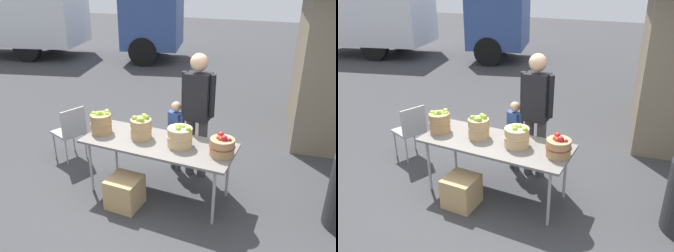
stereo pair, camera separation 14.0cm
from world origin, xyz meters
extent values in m
plane|color=#38383A|center=(0.00, 0.00, 0.00)|extent=(40.00, 40.00, 0.00)
cube|color=slate|center=(0.00, 0.00, 0.73)|extent=(1.90, 0.76, 0.03)
cylinder|color=#99999E|center=(-0.83, -0.30, 0.36)|extent=(0.04, 0.04, 0.72)
cylinder|color=#99999E|center=(0.83, -0.30, 0.36)|extent=(0.04, 0.04, 0.72)
cylinder|color=#99999E|center=(-0.83, 0.30, 0.36)|extent=(0.04, 0.04, 0.72)
cylinder|color=#99999E|center=(0.83, 0.30, 0.36)|extent=(0.04, 0.04, 0.72)
cylinder|color=#A87F51|center=(-0.80, -0.04, 0.88)|extent=(0.27, 0.27, 0.25)
torus|color=#A87F51|center=(-0.80, -0.04, 0.89)|extent=(0.29, 0.29, 0.01)
sphere|color=#8CB738|center=(-0.83, -0.06, 1.00)|extent=(0.08, 0.08, 0.08)
sphere|color=#7AA833|center=(-0.76, 0.05, 1.02)|extent=(0.07, 0.07, 0.07)
sphere|color=#9EC647|center=(-0.73, 0.01, 1.00)|extent=(0.07, 0.07, 0.07)
sphere|color=#8CB738|center=(-0.91, -0.04, 1.00)|extent=(0.07, 0.07, 0.07)
sphere|color=#9EC647|center=(-0.75, 0.03, 1.03)|extent=(0.07, 0.07, 0.07)
sphere|color=#8CB738|center=(-0.79, -0.04, 1.01)|extent=(0.07, 0.07, 0.07)
sphere|color=#7AA833|center=(-0.80, -0.04, 1.02)|extent=(0.07, 0.07, 0.07)
cylinder|color=tan|center=(-0.25, 0.03, 0.88)|extent=(0.27, 0.27, 0.25)
torus|color=tan|center=(-0.25, 0.03, 0.89)|extent=(0.29, 0.29, 0.01)
sphere|color=#9EC647|center=(-0.25, 0.11, 1.02)|extent=(0.07, 0.07, 0.07)
sphere|color=#7AA833|center=(-0.25, 0.02, 1.00)|extent=(0.07, 0.07, 0.07)
sphere|color=#8CB738|center=(-0.21, -0.02, 1.02)|extent=(0.07, 0.07, 0.07)
sphere|color=#7AA833|center=(-0.25, -0.02, 1.01)|extent=(0.07, 0.07, 0.07)
sphere|color=#7AA833|center=(-0.33, 0.01, 1.01)|extent=(0.08, 0.08, 0.08)
sphere|color=#7AA833|center=(-0.19, 0.08, 1.02)|extent=(0.07, 0.07, 0.07)
cylinder|color=tan|center=(0.28, 0.02, 0.87)|extent=(0.30, 0.30, 0.23)
torus|color=tan|center=(0.28, 0.02, 0.88)|extent=(0.32, 0.32, 0.01)
sphere|color=#7AA833|center=(0.25, 0.05, 0.98)|extent=(0.08, 0.08, 0.08)
sphere|color=#7AA833|center=(0.28, -0.02, 0.98)|extent=(0.07, 0.07, 0.07)
sphere|color=#7AA833|center=(0.39, 0.01, 0.99)|extent=(0.07, 0.07, 0.07)
sphere|color=#7AA833|center=(0.30, 0.07, 0.98)|extent=(0.07, 0.07, 0.07)
cylinder|color=#A87F51|center=(0.81, 0.01, 0.85)|extent=(0.28, 0.28, 0.20)
torus|color=maroon|center=(0.81, 0.01, 0.86)|extent=(0.30, 0.30, 0.01)
sphere|color=#B22319|center=(0.77, 0.07, 0.97)|extent=(0.07, 0.07, 0.07)
sphere|color=maroon|center=(0.88, 0.00, 0.94)|extent=(0.07, 0.07, 0.07)
sphere|color=#B22319|center=(0.80, -0.02, 0.95)|extent=(0.08, 0.08, 0.08)
sphere|color=#B22319|center=(0.77, 0.00, 0.96)|extent=(0.07, 0.07, 0.07)
sphere|color=maroon|center=(0.83, -0.02, 0.97)|extent=(0.08, 0.08, 0.08)
cylinder|color=#3F3F3F|center=(0.37, 0.65, 0.43)|extent=(0.12, 0.12, 0.86)
cylinder|color=#3F3F3F|center=(0.19, 0.65, 0.43)|extent=(0.12, 0.12, 0.86)
cube|color=black|center=(0.28, 0.65, 1.18)|extent=(0.32, 0.23, 0.64)
sphere|color=tan|center=(0.28, 0.65, 1.64)|extent=(0.23, 0.23, 0.23)
cylinder|color=black|center=(0.46, 0.65, 1.21)|extent=(0.09, 0.09, 0.57)
cylinder|color=black|center=(0.09, 0.65, 1.21)|extent=(0.09, 0.09, 0.57)
cylinder|color=#3F3F3F|center=(0.01, 0.65, 0.26)|extent=(0.08, 0.08, 0.52)
cylinder|color=#3F3F3F|center=(-0.09, 0.69, 0.26)|extent=(0.08, 0.08, 0.52)
cube|color=#334C8C|center=(-0.04, 0.67, 0.71)|extent=(0.23, 0.20, 0.39)
sphere|color=tan|center=(-0.04, 0.67, 0.99)|extent=(0.14, 0.14, 0.14)
cylinder|color=#334C8C|center=(0.06, 0.63, 0.73)|extent=(0.05, 0.05, 0.34)
cylinder|color=#334C8C|center=(-0.15, 0.71, 0.73)|extent=(0.05, 0.05, 0.34)
cube|color=silver|center=(-8.15, 5.87, 1.60)|extent=(4.64, 3.25, 2.30)
cube|color=#334C8C|center=(-3.63, 7.14, 1.25)|extent=(2.30, 2.51, 1.60)
cube|color=black|center=(-2.81, 7.37, 1.57)|extent=(0.51, 1.71, 0.80)
cylinder|color=black|center=(-4.04, 8.01, 0.45)|extent=(0.94, 0.51, 0.90)
cylinder|color=black|center=(-3.52, 6.18, 0.45)|extent=(0.94, 0.51, 0.90)
cylinder|color=black|center=(-7.83, 6.95, 0.45)|extent=(0.94, 0.51, 0.90)
cylinder|color=black|center=(-7.32, 5.12, 0.45)|extent=(0.94, 0.51, 0.90)
cube|color=#99999E|center=(-1.68, 0.31, 0.44)|extent=(0.51, 0.51, 0.04)
cube|color=#99999E|center=(-1.51, 0.25, 0.66)|extent=(0.16, 0.39, 0.40)
cylinder|color=gray|center=(-1.79, 0.53, 0.21)|extent=(0.02, 0.02, 0.42)
cylinder|color=gray|center=(-1.90, 0.21, 0.21)|extent=(0.02, 0.02, 0.42)
cylinder|color=gray|center=(-1.47, 0.42, 0.21)|extent=(0.02, 0.02, 0.42)
cylinder|color=gray|center=(-1.58, 0.10, 0.21)|extent=(0.02, 0.02, 0.42)
cube|color=tan|center=(-0.27, -0.40, 0.19)|extent=(0.39, 0.39, 0.39)
camera|label=1|loc=(1.68, -3.43, 2.63)|focal=36.71mm
camera|label=2|loc=(1.81, -3.37, 2.63)|focal=36.71mm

